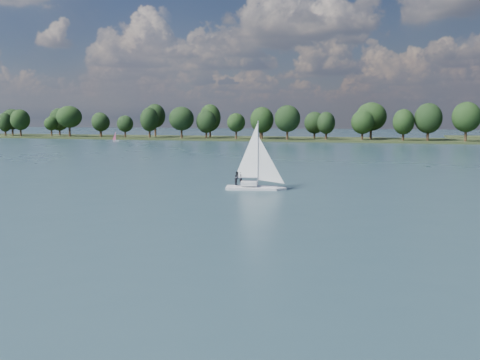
{
  "coord_description": "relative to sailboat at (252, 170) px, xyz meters",
  "views": [
    {
      "loc": [
        29.42,
        -17.34,
        9.53
      ],
      "look_at": [
        11.96,
        40.33,
        2.5
      ],
      "focal_mm": 40.0,
      "sensor_mm": 36.0,
      "label": 1
    }
  ],
  "objects": [
    {
      "name": "dinghy_pink",
      "position": [
        -93.71,
        127.58,
        -1.73
      ],
      "size": [
        2.67,
        2.03,
        4.0
      ],
      "rotation": [
        0.0,
        0.0,
        0.48
      ],
      "color": "silver",
      "rests_on": "ground"
    },
    {
      "name": "sailboat",
      "position": [
        0.0,
        0.0,
        0.0
      ],
      "size": [
        7.54,
        3.34,
        9.59
      ],
      "rotation": [
        0.0,
        0.0,
        0.18
      ],
      "color": "silver",
      "rests_on": "ground"
    },
    {
      "name": "ground",
      "position": [
        -10.55,
        49.34,
        -2.68
      ],
      "size": [
        700.0,
        700.0,
        0.0
      ],
      "primitive_type": "plane",
      "color": "#233342",
      "rests_on": "ground"
    },
    {
      "name": "far_shore",
      "position": [
        -10.55,
        161.34,
        -2.68
      ],
      "size": [
        660.0,
        40.0,
        1.5
      ],
      "primitive_type": "cube",
      "color": "black",
      "rests_on": "ground"
    },
    {
      "name": "treeline",
      "position": [
        -22.49,
        157.73,
        5.45
      ],
      "size": [
        563.35,
        74.06,
        18.07
      ],
      "color": "black",
      "rests_on": "ground"
    }
  ]
}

